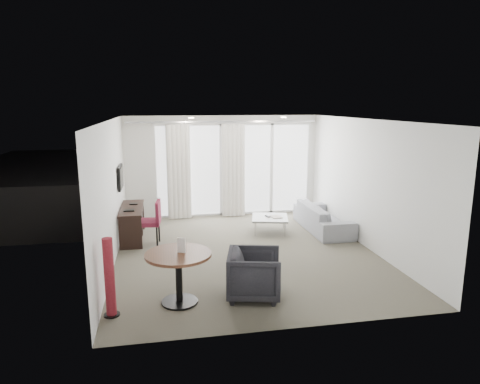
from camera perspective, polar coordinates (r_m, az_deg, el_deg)
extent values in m
cube|color=#585345|center=(8.58, 0.75, -8.02)|extent=(5.00, 6.00, 0.00)
cube|color=white|center=(8.08, 0.80, 9.61)|extent=(5.00, 6.00, 0.00)
cube|color=silver|center=(8.12, -16.78, -0.13)|extent=(0.00, 6.00, 2.60)
cube|color=silver|center=(9.06, 16.47, 1.08)|extent=(0.00, 6.00, 2.60)
cube|color=silver|center=(5.41, 7.14, -5.55)|extent=(5.00, 0.00, 2.60)
cylinder|color=#FFE0B2|center=(9.55, -6.53, 9.80)|extent=(0.12, 0.12, 0.02)
cylinder|color=#FFE0B2|center=(9.93, 5.83, 9.89)|extent=(0.12, 0.12, 0.02)
cylinder|color=maroon|center=(6.23, -17.01, -10.85)|extent=(0.23, 0.23, 1.12)
imported|color=black|center=(6.59, 1.93, -10.89)|extent=(0.96, 0.94, 0.73)
imported|color=gray|center=(10.16, 11.01, -3.33)|extent=(0.80, 2.04, 0.60)
cube|color=#4D4D50|center=(12.90, -1.91, -1.53)|extent=(5.60, 3.00, 0.12)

